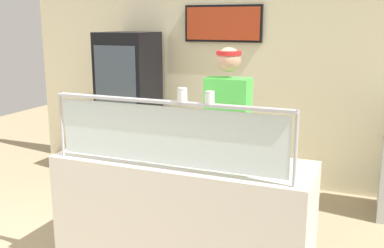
% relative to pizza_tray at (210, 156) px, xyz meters
% --- Properties ---
extents(ground_plane, '(12.00, 12.00, 0.00)m').
position_rel_pizza_tray_xyz_m(ground_plane, '(-0.19, 0.56, -0.97)').
color(ground_plane, tan).
rests_on(ground_plane, ground).
extents(shop_rear_unit, '(6.38, 0.13, 2.70)m').
position_rel_pizza_tray_xyz_m(shop_rear_unit, '(-0.19, 2.21, 0.39)').
color(shop_rear_unit, beige).
rests_on(shop_rear_unit, ground).
extents(serving_counter, '(1.98, 0.68, 0.95)m').
position_rel_pizza_tray_xyz_m(serving_counter, '(-0.19, -0.10, -0.49)').
color(serving_counter, silver).
rests_on(serving_counter, ground).
extents(sneeze_guard, '(1.80, 0.06, 0.50)m').
position_rel_pizza_tray_xyz_m(sneeze_guard, '(-0.19, -0.38, 0.29)').
color(sneeze_guard, '#B2B5BC').
rests_on(sneeze_guard, serving_counter).
extents(pizza_tray, '(0.47, 0.47, 0.04)m').
position_rel_pizza_tray_xyz_m(pizza_tray, '(0.00, 0.00, 0.00)').
color(pizza_tray, '#9EA0A8').
rests_on(pizza_tray, serving_counter).
extents(pizza_server, '(0.14, 0.29, 0.01)m').
position_rel_pizza_tray_xyz_m(pizza_server, '(-0.03, -0.02, 0.02)').
color(pizza_server, '#ADAFB7').
rests_on(pizza_server, pizza_tray).
extents(parmesan_shaker, '(0.07, 0.07, 0.09)m').
position_rel_pizza_tray_xyz_m(parmesan_shaker, '(-0.06, -0.38, 0.52)').
color(parmesan_shaker, white).
rests_on(parmesan_shaker, sneeze_guard).
extents(pepper_flake_shaker, '(0.06, 0.06, 0.08)m').
position_rel_pizza_tray_xyz_m(pepper_flake_shaker, '(0.13, -0.38, 0.51)').
color(pepper_flake_shaker, white).
rests_on(pepper_flake_shaker, sneeze_guard).
extents(worker_figure, '(0.41, 0.50, 1.76)m').
position_rel_pizza_tray_xyz_m(worker_figure, '(-0.04, 0.56, 0.04)').
color(worker_figure, '#23232D').
rests_on(worker_figure, ground).
extents(drink_fridge, '(0.65, 0.62, 1.84)m').
position_rel_pizza_tray_xyz_m(drink_fridge, '(-1.74, 1.76, -0.04)').
color(drink_fridge, black).
rests_on(drink_fridge, ground).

